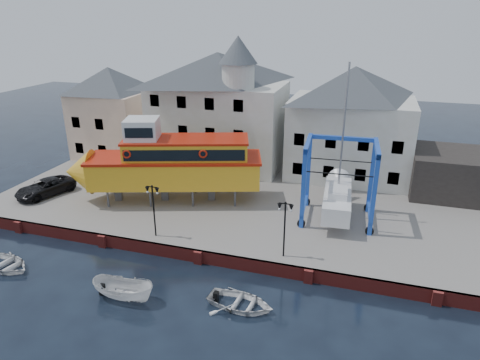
% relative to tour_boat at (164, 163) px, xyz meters
% --- Properties ---
extents(ground, '(140.00, 140.00, 0.00)m').
position_rel_tour_boat_xyz_m(ground, '(6.30, -7.60, -4.57)').
color(ground, black).
rests_on(ground, ground).
extents(hardstanding, '(44.00, 22.00, 1.00)m').
position_rel_tour_boat_xyz_m(hardstanding, '(6.30, 3.40, -4.07)').
color(hardstanding, slate).
rests_on(hardstanding, ground).
extents(quay_wall, '(44.00, 0.47, 1.00)m').
position_rel_tour_boat_xyz_m(quay_wall, '(6.30, -7.49, -4.07)').
color(quay_wall, maroon).
rests_on(quay_wall, ground).
extents(building_pink, '(8.00, 7.00, 10.30)m').
position_rel_tour_boat_xyz_m(building_pink, '(-11.70, 10.40, 1.58)').
color(building_pink, beige).
rests_on(building_pink, hardstanding).
extents(building_white_main, '(14.00, 8.30, 14.00)m').
position_rel_tour_boat_xyz_m(building_white_main, '(1.43, 10.80, 2.77)').
color(building_white_main, beige).
rests_on(building_white_main, hardstanding).
extents(building_white_right, '(12.00, 8.00, 11.20)m').
position_rel_tour_boat_xyz_m(building_white_right, '(15.30, 11.40, 2.03)').
color(building_white_right, beige).
rests_on(building_white_right, hardstanding).
extents(shed_dark, '(8.00, 7.00, 4.00)m').
position_rel_tour_boat_xyz_m(shed_dark, '(25.30, 9.40, -1.57)').
color(shed_dark, black).
rests_on(shed_dark, hardstanding).
extents(lamp_post_left, '(1.12, 0.32, 4.20)m').
position_rel_tour_boat_xyz_m(lamp_post_left, '(2.30, -6.40, -0.40)').
color(lamp_post_left, black).
rests_on(lamp_post_left, hardstanding).
extents(lamp_post_right, '(1.12, 0.32, 4.20)m').
position_rel_tour_boat_xyz_m(lamp_post_right, '(12.30, -6.40, -0.40)').
color(lamp_post_right, black).
rests_on(lamp_post_right, hardstanding).
extents(tour_boat, '(17.81, 9.28, 7.57)m').
position_rel_tour_boat_xyz_m(tour_boat, '(0.00, 0.00, 0.00)').
color(tour_boat, '#59595E').
rests_on(tour_boat, hardstanding).
extents(travel_lift, '(6.16, 8.48, 12.64)m').
position_rel_tour_boat_xyz_m(travel_lift, '(15.22, 1.36, -1.45)').
color(travel_lift, blue).
rests_on(travel_lift, hardstanding).
extents(van, '(4.19, 5.94, 1.51)m').
position_rel_tour_boat_xyz_m(van, '(-11.26, -2.34, -2.82)').
color(van, black).
rests_on(van, hardstanding).
extents(motorboat_a, '(4.24, 1.63, 1.63)m').
position_rel_tour_boat_xyz_m(motorboat_a, '(3.39, -12.88, -4.57)').
color(motorboat_a, white).
rests_on(motorboat_a, ground).
extents(motorboat_b, '(4.48, 3.39, 0.87)m').
position_rel_tour_boat_xyz_m(motorboat_b, '(10.68, -11.43, -4.57)').
color(motorboat_b, white).
rests_on(motorboat_b, ground).
extents(motorboat_d, '(4.72, 3.73, 0.88)m').
position_rel_tour_boat_xyz_m(motorboat_d, '(-6.68, -12.23, -4.57)').
color(motorboat_d, white).
rests_on(motorboat_d, ground).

